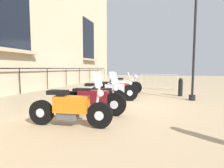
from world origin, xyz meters
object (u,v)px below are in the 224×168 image
lamppost (195,33)px  crowd_barrier (158,81)px  bollard (180,87)px  motorcycle_silver (114,91)px  motorcycle_white (124,86)px  motorcycle_red (119,89)px  motorcycle_maroon (93,100)px  motorcycle_black (100,95)px  motorcycle_orange (71,108)px

lamppost → crowd_barrier: size_ratio=2.03×
lamppost → bollard: (-0.40, 1.13, -2.48)m
motorcycle_silver → motorcycle_white: (-0.05, 2.34, -0.01)m
lamppost → crowd_barrier: 4.61m
motorcycle_red → motorcycle_maroon: bearing=-89.7°
motorcycle_black → motorcycle_red: (0.20, 2.29, -0.01)m
motorcycle_maroon → crowd_barrier: 7.34m
motorcycle_silver → motorcycle_orange: bearing=-91.4°
lamppost → crowd_barrier: bearing=113.4°
motorcycle_white → lamppost: bearing=-20.9°
motorcycle_orange → bollard: motorcycle_orange is taller
lamppost → crowd_barrier: lamppost is taller
motorcycle_silver → motorcycle_white: motorcycle_silver is taller
motorcycle_silver → lamppost: lamppost is taller
motorcycle_red → lamppost: 4.22m
motorcycle_orange → motorcycle_maroon: motorcycle_orange is taller
motorcycle_orange → crowd_barrier: size_ratio=0.90×
motorcycle_orange → crowd_barrier: bearing=77.3°
motorcycle_red → motorcycle_white: bearing=91.3°
motorcycle_silver → motorcycle_red: 1.08m
bollard → motorcycle_silver: bearing=-143.7°
motorcycle_black → motorcycle_silver: bearing=79.5°
motorcycle_maroon → bollard: 5.49m
crowd_barrier → bollard: crowd_barrier is taller
crowd_barrier → bollard: size_ratio=2.56×
motorcycle_red → motorcycle_orange: bearing=-90.8°
motorcycle_black → motorcycle_orange: bearing=-86.8°
motorcycle_orange → motorcycle_silver: motorcycle_orange is taller
motorcycle_maroon → motorcycle_silver: motorcycle_maroon is taller
crowd_barrier → motorcycle_black: bearing=-108.9°
crowd_barrier → motorcycle_maroon: bearing=-104.1°
motorcycle_black → bollard: (3.18, 3.38, 0.05)m
lamppost → bollard: lamppost is taller
motorcycle_orange → bollard: (3.04, 5.83, 0.01)m
motorcycle_maroon → motorcycle_white: 4.80m
motorcycle_black → motorcycle_red: 2.30m
motorcycle_white → bollard: motorcycle_white is taller
motorcycle_silver → motorcycle_red: (-0.02, 1.08, -0.02)m
motorcycle_black → motorcycle_silver: motorcycle_black is taller
motorcycle_orange → motorcycle_maroon: bearing=86.0°
lamppost → motorcycle_orange: bearing=-126.2°
motorcycle_orange → bollard: bearing=62.5°
motorcycle_black → lamppost: 4.92m
motorcycle_red → motorcycle_white: size_ratio=0.95×
motorcycle_white → lamppost: lamppost is taller
motorcycle_maroon → lamppost: bearing=46.2°
motorcycle_red → crowd_barrier: crowd_barrier is taller
motorcycle_orange → motorcycle_red: bearing=89.2°
motorcycle_maroon → motorcycle_silver: size_ratio=1.01×
motorcycle_orange → lamppost: lamppost is taller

